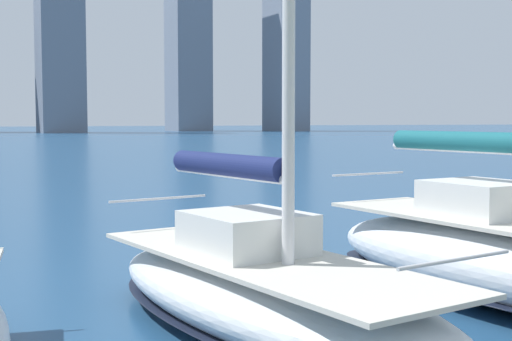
# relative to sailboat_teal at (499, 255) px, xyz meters

# --- Properties ---
(sailboat_teal) EXTENTS (2.98, 7.23, 11.08)m
(sailboat_teal) POSITION_rel_sailboat_teal_xyz_m (0.00, 0.00, 0.00)
(sailboat_teal) COLOR silver
(sailboat_teal) RESTS_ON ground
(sailboat_navy) EXTENTS (3.42, 7.20, 12.70)m
(sailboat_navy) POSITION_rel_sailboat_teal_xyz_m (3.97, -0.14, -0.10)
(sailboat_navy) COLOR silver
(sailboat_navy) RESTS_ON ground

